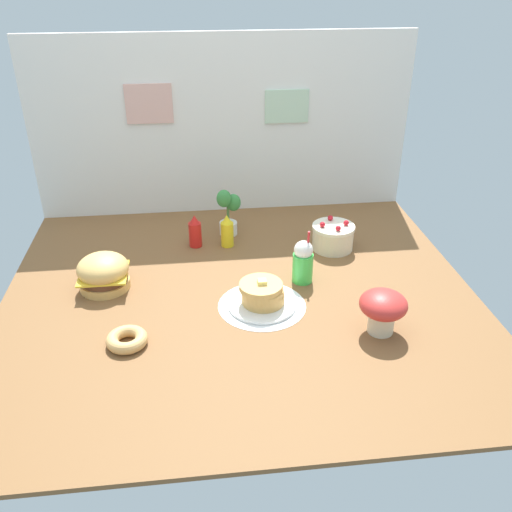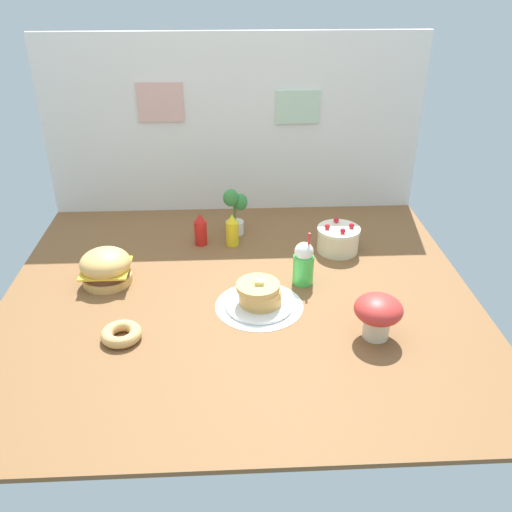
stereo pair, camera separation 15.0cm
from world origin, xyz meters
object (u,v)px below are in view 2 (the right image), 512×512
at_px(pancake_stack, 259,296).
at_px(mustard_bottle, 232,231).
at_px(ketchup_bottle, 201,230).
at_px(burger, 106,267).
at_px(layer_cake, 338,239).
at_px(donut_pink_glaze, 121,334).
at_px(cream_soda_cup, 303,263).
at_px(mushroom_stool, 378,313).
at_px(potted_plant, 234,209).

height_order(pancake_stack, mustard_bottle, mustard_bottle).
bearing_deg(pancake_stack, mustard_bottle, 100.66).
bearing_deg(ketchup_bottle, pancake_stack, -65.31).
distance_m(ketchup_bottle, mustard_bottle, 0.17).
xyz_separation_m(pancake_stack, mustard_bottle, (-0.11, 0.59, 0.03)).
bearing_deg(ketchup_bottle, burger, -139.15).
bearing_deg(burger, layer_cake, 12.63).
relative_size(layer_cake, ketchup_bottle, 1.25).
height_order(ketchup_bottle, donut_pink_glaze, ketchup_bottle).
distance_m(layer_cake, donut_pink_glaze, 1.23).
bearing_deg(layer_cake, donut_pink_glaze, -145.00).
height_order(mustard_bottle, cream_soda_cup, cream_soda_cup).
bearing_deg(burger, donut_pink_glaze, -72.77).
xyz_separation_m(ketchup_bottle, cream_soda_cup, (0.49, -0.42, 0.02)).
height_order(pancake_stack, mushroom_stool, mushroom_stool).
bearing_deg(mushroom_stool, ketchup_bottle, 131.00).
relative_size(burger, mustard_bottle, 1.33).
height_order(burger, cream_soda_cup, cream_soda_cup).
distance_m(layer_cake, ketchup_bottle, 0.72).
height_order(layer_cake, mushroom_stool, mushroom_stool).
bearing_deg(mustard_bottle, pancake_stack, -79.34).
distance_m(burger, ketchup_bottle, 0.57).
relative_size(burger, donut_pink_glaze, 1.43).
bearing_deg(burger, mushroom_stool, -22.33).
xyz_separation_m(mustard_bottle, donut_pink_glaze, (-0.46, -0.80, -0.06)).
distance_m(pancake_stack, donut_pink_glaze, 0.61).
distance_m(potted_plant, mushroom_stool, 1.12).
xyz_separation_m(burger, mustard_bottle, (0.60, 0.35, 0.00)).
distance_m(ketchup_bottle, mushroom_stool, 1.13).
bearing_deg(potted_plant, mushroom_stool, -60.19).
height_order(cream_soda_cup, donut_pink_glaze, cream_soda_cup).
bearing_deg(donut_pink_glaze, ketchup_bottle, 70.51).
bearing_deg(mustard_bottle, burger, -149.32).
bearing_deg(burger, potted_plant, 38.90).
bearing_deg(mushroom_stool, potted_plant, 119.81).
relative_size(cream_soda_cup, potted_plant, 0.98).
height_order(pancake_stack, layer_cake, layer_cake).
xyz_separation_m(ketchup_bottle, mustard_bottle, (0.17, -0.02, 0.00)).
relative_size(pancake_stack, donut_pink_glaze, 1.83).
xyz_separation_m(burger, donut_pink_glaze, (0.14, -0.45, -0.05)).
xyz_separation_m(pancake_stack, potted_plant, (-0.10, 0.73, 0.09)).
height_order(burger, mustard_bottle, mustard_bottle).
xyz_separation_m(cream_soda_cup, mushroom_stool, (0.24, -0.43, 0.01)).
bearing_deg(pancake_stack, cream_soda_cup, 41.17).
relative_size(layer_cake, potted_plant, 0.82).
relative_size(burger, layer_cake, 1.06).
relative_size(burger, ketchup_bottle, 1.33).
relative_size(pancake_stack, mustard_bottle, 1.70).
bearing_deg(ketchup_bottle, mustard_bottle, -5.62).
bearing_deg(layer_cake, burger, -167.37).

